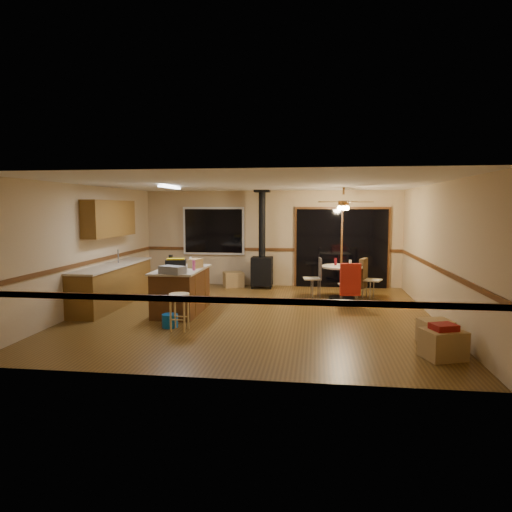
% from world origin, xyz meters
% --- Properties ---
extents(floor, '(7.00, 7.00, 0.00)m').
position_xyz_m(floor, '(0.00, 0.00, 0.00)').
color(floor, brown).
rests_on(floor, ground).
extents(ceiling, '(7.00, 7.00, 0.00)m').
position_xyz_m(ceiling, '(0.00, 0.00, 2.60)').
color(ceiling, silver).
rests_on(ceiling, ground).
extents(wall_back, '(7.00, 0.00, 7.00)m').
position_xyz_m(wall_back, '(0.00, 3.50, 1.30)').
color(wall_back, tan).
rests_on(wall_back, ground).
extents(wall_front, '(7.00, 0.00, 7.00)m').
position_xyz_m(wall_front, '(0.00, -3.50, 1.30)').
color(wall_front, tan).
rests_on(wall_front, ground).
extents(wall_left, '(0.00, 7.00, 7.00)m').
position_xyz_m(wall_left, '(-3.50, 0.00, 1.30)').
color(wall_left, tan).
rests_on(wall_left, ground).
extents(wall_right, '(0.00, 7.00, 7.00)m').
position_xyz_m(wall_right, '(3.50, 0.00, 1.30)').
color(wall_right, tan).
rests_on(wall_right, ground).
extents(chair_rail, '(7.00, 7.00, 0.08)m').
position_xyz_m(chair_rail, '(0.00, 0.00, 1.00)').
color(chair_rail, '#553015').
rests_on(chair_rail, ground).
extents(window, '(1.72, 0.10, 1.32)m').
position_xyz_m(window, '(-1.60, 3.45, 1.50)').
color(window, black).
rests_on(window, ground).
extents(sliding_door, '(2.52, 0.10, 2.10)m').
position_xyz_m(sliding_door, '(1.90, 3.45, 1.05)').
color(sliding_door, black).
rests_on(sliding_door, ground).
extents(lower_cabinets, '(0.60, 3.00, 0.86)m').
position_xyz_m(lower_cabinets, '(-3.20, 0.50, 0.43)').
color(lower_cabinets, brown).
rests_on(lower_cabinets, ground).
extents(countertop, '(0.64, 3.04, 0.04)m').
position_xyz_m(countertop, '(-3.20, 0.50, 0.88)').
color(countertop, '#BCAD92').
rests_on(countertop, lower_cabinets).
extents(upper_cabinets, '(0.35, 2.00, 0.80)m').
position_xyz_m(upper_cabinets, '(-3.33, 0.70, 1.90)').
color(upper_cabinets, brown).
rests_on(upper_cabinets, ground).
extents(kitchen_island, '(0.88, 1.68, 0.90)m').
position_xyz_m(kitchen_island, '(-1.50, 0.00, 0.45)').
color(kitchen_island, '#532E14').
rests_on(kitchen_island, ground).
extents(wood_stove, '(0.55, 0.50, 2.52)m').
position_xyz_m(wood_stove, '(-0.20, 3.05, 0.73)').
color(wood_stove, black).
rests_on(wood_stove, ground).
extents(ceiling_fan, '(0.24, 0.24, 0.55)m').
position_xyz_m(ceiling_fan, '(1.84, 1.86, 2.21)').
color(ceiling_fan, brown).
rests_on(ceiling_fan, ceiling).
extents(fluorescent_strip, '(0.10, 1.20, 0.04)m').
position_xyz_m(fluorescent_strip, '(-1.80, 0.30, 2.56)').
color(fluorescent_strip, white).
rests_on(fluorescent_strip, ceiling).
extents(toolbox_grey, '(0.54, 0.43, 0.15)m').
position_xyz_m(toolbox_grey, '(-1.45, -0.72, 0.97)').
color(toolbox_grey, slate).
rests_on(toolbox_grey, kitchen_island).
extents(toolbox_black, '(0.43, 0.29, 0.22)m').
position_xyz_m(toolbox_black, '(-1.51, -0.30, 1.01)').
color(toolbox_black, black).
rests_on(toolbox_black, kitchen_island).
extents(toolbox_yellow_lid, '(0.37, 0.25, 0.03)m').
position_xyz_m(toolbox_yellow_lid, '(-1.51, -0.30, 1.13)').
color(toolbox_yellow_lid, gold).
rests_on(toolbox_yellow_lid, toolbox_black).
extents(box_on_island, '(0.29, 0.33, 0.19)m').
position_xyz_m(box_on_island, '(-1.25, 0.20, 0.99)').
color(box_on_island, '#9E7A46').
rests_on(box_on_island, kitchen_island).
extents(bottle_dark, '(0.11, 0.11, 0.29)m').
position_xyz_m(bottle_dark, '(-1.69, -0.08, 1.05)').
color(bottle_dark, black).
rests_on(bottle_dark, kitchen_island).
extents(bottle_pink, '(0.08, 0.08, 0.20)m').
position_xyz_m(bottle_pink, '(-1.18, -0.19, 1.00)').
color(bottle_pink, '#D84C8C').
rests_on(bottle_pink, kitchen_island).
extents(bottle_white, '(0.07, 0.07, 0.18)m').
position_xyz_m(bottle_white, '(-1.45, 0.55, 0.99)').
color(bottle_white, white).
rests_on(bottle_white, kitchen_island).
extents(bar_stool, '(0.47, 0.47, 0.65)m').
position_xyz_m(bar_stool, '(-1.12, -1.38, 0.33)').
color(bar_stool, tan).
rests_on(bar_stool, floor).
extents(blue_bucket, '(0.35, 0.35, 0.24)m').
position_xyz_m(blue_bucket, '(-1.36, -1.19, 0.12)').
color(blue_bucket, blue).
rests_on(blue_bucket, floor).
extents(dining_table, '(0.96, 0.96, 0.78)m').
position_xyz_m(dining_table, '(1.84, 1.86, 0.53)').
color(dining_table, black).
rests_on(dining_table, ground).
extents(glass_red, '(0.06, 0.06, 0.17)m').
position_xyz_m(glass_red, '(1.69, 1.96, 0.86)').
color(glass_red, '#590C14').
rests_on(glass_red, dining_table).
extents(glass_cream, '(0.09, 0.09, 0.15)m').
position_xyz_m(glass_cream, '(2.02, 1.81, 0.86)').
color(glass_cream, beige).
rests_on(glass_cream, dining_table).
extents(chair_left, '(0.45, 0.45, 0.51)m').
position_xyz_m(chair_left, '(1.24, 1.97, 0.59)').
color(chair_left, tan).
rests_on(chair_left, ground).
extents(chair_near, '(0.47, 0.51, 0.70)m').
position_xyz_m(chair_near, '(1.96, 0.98, 0.60)').
color(chair_near, tan).
rests_on(chair_near, ground).
extents(chair_right, '(0.58, 0.55, 0.70)m').
position_xyz_m(chair_right, '(2.36, 1.97, 0.60)').
color(chair_right, tan).
rests_on(chair_right, ground).
extents(box_under_window, '(0.63, 0.58, 0.41)m').
position_xyz_m(box_under_window, '(-0.98, 3.10, 0.20)').
color(box_under_window, '#9E7A46').
rests_on(box_under_window, floor).
extents(box_corner_a, '(0.66, 0.61, 0.41)m').
position_xyz_m(box_corner_a, '(3.03, -2.32, 0.21)').
color(box_corner_a, '#9E7A46').
rests_on(box_corner_a, floor).
extents(box_corner_b, '(0.55, 0.51, 0.38)m').
position_xyz_m(box_corner_b, '(3.10, -1.58, 0.19)').
color(box_corner_b, '#9E7A46').
rests_on(box_corner_b, floor).
extents(box_small_red, '(0.41, 0.37, 0.09)m').
position_xyz_m(box_small_red, '(3.03, -2.32, 0.46)').
color(box_small_red, maroon).
rests_on(box_small_red, box_corner_a).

